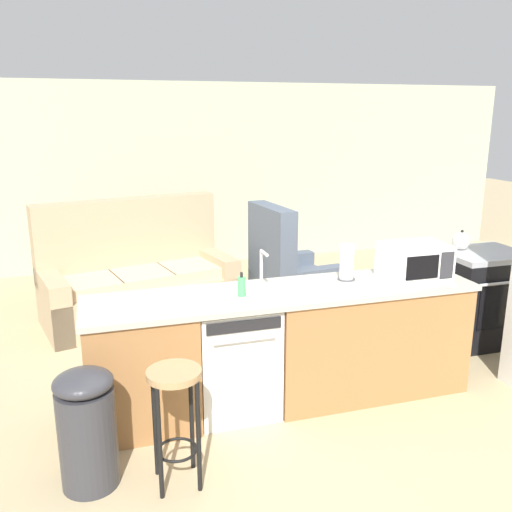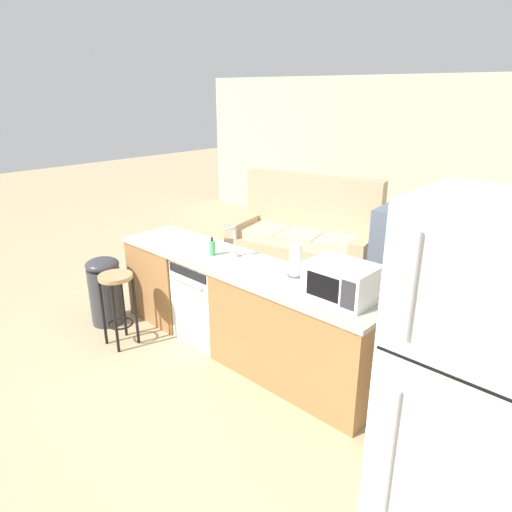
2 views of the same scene
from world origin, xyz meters
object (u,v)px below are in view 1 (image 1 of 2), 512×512
paper_towel_roll (347,263)px  kettle (461,241)px  dishwasher (234,357)px  trash_bin (87,427)px  bar_stool (175,402)px  armchair (287,279)px  microwave (414,261)px  stove_range (479,296)px  soap_bottle (242,286)px  couch (137,281)px

paper_towel_roll → kettle: size_ratio=1.38×
dishwasher → trash_bin: (-1.05, -0.59, -0.04)m
bar_stool → armchair: 3.14m
microwave → paper_towel_roll: bearing=167.4°
dishwasher → microwave: microwave is taller
microwave → stove_range: bearing=26.1°
microwave → armchair: (-0.35, 1.92, -0.69)m
stove_range → paper_towel_roll: 1.80m
dishwasher → bar_stool: size_ratio=1.14×
soap_bottle → couch: 2.39m
trash_bin → armchair: bearing=49.2°
microwave → soap_bottle: 1.42m
paper_towel_roll → bar_stool: (-1.49, -0.85, -0.50)m
couch → armchair: (1.64, -0.29, -0.04)m
stove_range → soap_bottle: size_ratio=5.11×
kettle → couch: size_ratio=0.10×
microwave → soap_bottle: (-1.42, -0.02, -0.07)m
bar_stool → soap_bottle: bearing=49.6°
trash_bin → paper_towel_roll: bearing=19.5°
stove_range → dishwasher: bearing=-168.1°
bar_stool → armchair: (1.67, 2.65, -0.19)m
microwave → trash_bin: 2.67m
dishwasher → stove_range: (2.60, 0.55, 0.03)m
couch → armchair: size_ratio=1.80×
soap_bottle → couch: couch is taller
stove_range → microwave: microwave is taller
soap_bottle → kettle: 2.48m
dishwasher → paper_towel_roll: (0.95, 0.12, 0.62)m
trash_bin → couch: (0.53, 2.81, 0.02)m
trash_bin → couch: 2.86m
stove_range → trash_bin: (-3.65, -1.14, -0.07)m
bar_stool → armchair: bearing=57.8°
kettle → armchair: (-1.31, 1.24, -0.64)m
soap_bottle → trash_bin: soap_bottle is taller
microwave → paper_towel_roll: size_ratio=1.77×
stove_range → soap_bottle: soap_bottle is taller
trash_bin → armchair: (2.17, 2.51, -0.03)m
microwave → trash_bin: (-2.52, -0.59, -0.66)m
stove_range → kettle: bearing=141.8°
kettle → dishwasher: bearing=-164.4°
paper_towel_roll → soap_bottle: size_ratio=1.60×
paper_towel_roll → couch: (-1.47, 2.10, -0.64)m
microwave → armchair: bearing=100.4°
dishwasher → trash_bin: dishwasher is taller
trash_bin → armchair: size_ratio=0.62×
paper_towel_roll → trash_bin: 2.22m
kettle → paper_towel_roll: bearing=-159.3°
dishwasher → kettle: bearing=15.6°
couch → armchair: 1.67m
stove_range → microwave: bearing=-153.9°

